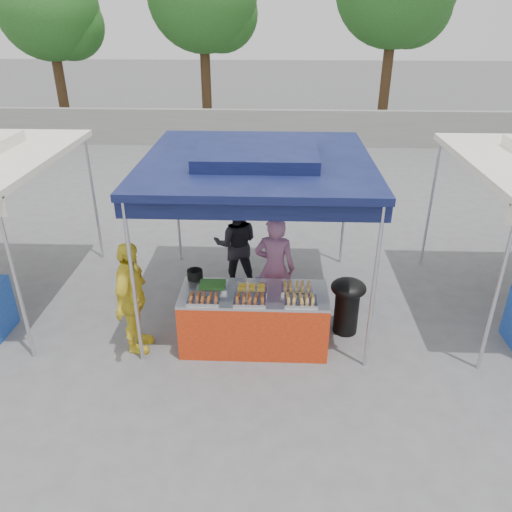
{
  "coord_description": "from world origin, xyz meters",
  "views": [
    {
      "loc": [
        0.26,
        -5.85,
        4.32
      ],
      "look_at": [
        0.0,
        0.6,
        1.05
      ],
      "focal_mm": 35.0,
      "sensor_mm": 36.0,
      "label": 1
    }
  ],
  "objects_px": {
    "cooking_pot": "(195,274)",
    "helper_man": "(236,244)",
    "vendor_woman": "(275,268)",
    "vendor_table": "(254,319)",
    "customer_person": "(132,298)",
    "wok_burner": "(347,301)"
  },
  "relations": [
    {
      "from": "wok_burner",
      "to": "customer_person",
      "type": "height_order",
      "value": "customer_person"
    },
    {
      "from": "cooking_pot",
      "to": "vendor_woman",
      "type": "distance_m",
      "value": 1.19
    },
    {
      "from": "vendor_table",
      "to": "wok_burner",
      "type": "distance_m",
      "value": 1.38
    },
    {
      "from": "helper_man",
      "to": "customer_person",
      "type": "distance_m",
      "value": 2.21
    },
    {
      "from": "customer_person",
      "to": "vendor_woman",
      "type": "bearing_deg",
      "value": -61.08
    },
    {
      "from": "wok_burner",
      "to": "customer_person",
      "type": "distance_m",
      "value": 3.01
    },
    {
      "from": "vendor_woman",
      "to": "customer_person",
      "type": "height_order",
      "value": "vendor_woman"
    },
    {
      "from": "cooking_pot",
      "to": "customer_person",
      "type": "xyz_separation_m",
      "value": [
        -0.78,
        -0.51,
        -0.1
      ]
    },
    {
      "from": "vendor_table",
      "to": "cooking_pot",
      "type": "distance_m",
      "value": 1.04
    },
    {
      "from": "vendor_woman",
      "to": "customer_person",
      "type": "bearing_deg",
      "value": 33.75
    },
    {
      "from": "vendor_table",
      "to": "vendor_woman",
      "type": "xyz_separation_m",
      "value": [
        0.28,
        0.74,
        0.41
      ]
    },
    {
      "from": "vendor_table",
      "to": "cooking_pot",
      "type": "height_order",
      "value": "cooking_pot"
    },
    {
      "from": "cooking_pot",
      "to": "wok_burner",
      "type": "xyz_separation_m",
      "value": [
        2.17,
        0.02,
        -0.41
      ]
    },
    {
      "from": "wok_burner",
      "to": "helper_man",
      "type": "distance_m",
      "value": 2.15
    },
    {
      "from": "helper_man",
      "to": "cooking_pot",
      "type": "bearing_deg",
      "value": 67.11
    },
    {
      "from": "vendor_table",
      "to": "customer_person",
      "type": "height_order",
      "value": "customer_person"
    },
    {
      "from": "cooking_pot",
      "to": "helper_man",
      "type": "distance_m",
      "value": 1.4
    },
    {
      "from": "wok_burner",
      "to": "vendor_table",
      "type": "bearing_deg",
      "value": -173.07
    },
    {
      "from": "vendor_table",
      "to": "customer_person",
      "type": "xyz_separation_m",
      "value": [
        -1.63,
        -0.15,
        0.39
      ]
    },
    {
      "from": "vendor_table",
      "to": "helper_man",
      "type": "xyz_separation_m",
      "value": [
        -0.37,
        1.67,
        0.35
      ]
    },
    {
      "from": "vendor_woman",
      "to": "wok_burner",
      "type": "bearing_deg",
      "value": 169.97
    },
    {
      "from": "vendor_woman",
      "to": "customer_person",
      "type": "xyz_separation_m",
      "value": [
        -1.9,
        -0.89,
        -0.02
      ]
    }
  ]
}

